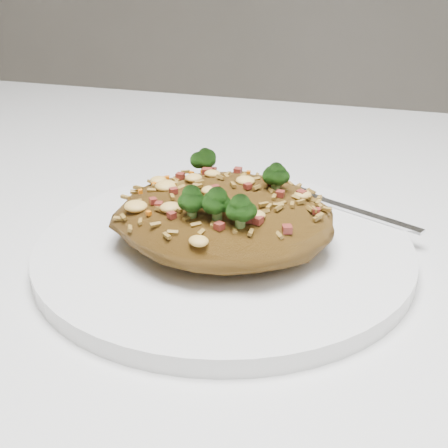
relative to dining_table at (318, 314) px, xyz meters
The scene contains 4 objects.
dining_table is the anchor object (origin of this frame).
plate 0.14m from the dining_table, 130.84° to the right, with size 0.29×0.29×0.01m, color white.
fried_rice 0.17m from the dining_table, 130.65° to the right, with size 0.17×0.15×0.06m.
fork 0.11m from the dining_table, 32.58° to the left, with size 0.15×0.08×0.00m.
Camera 1 is at (0.05, -0.49, 0.98)m, focal length 50.00 mm.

